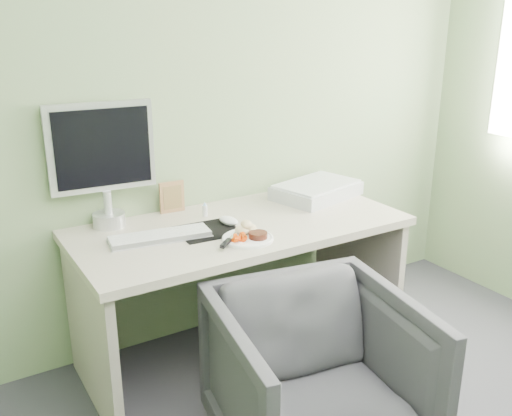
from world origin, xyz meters
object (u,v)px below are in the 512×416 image
scanner (316,191)px  desk (241,258)px  monitor (102,158)px  plate (248,239)px  desk_chair (318,382)px

scanner → desk: bearing=-179.6°
desk → monitor: monitor is taller
monitor → scanner: bearing=-4.4°
plate → monitor: (-0.47, 0.52, 0.32)m
plate → scanner: 0.73m
scanner → desk_chair: 1.22m
scanner → plate: bearing=-165.9°
scanner → monitor: monitor is taller
desk → scanner: bearing=14.8°
scanner → desk_chair: bearing=-140.4°
desk → plate: (-0.08, -0.20, 0.19)m
scanner → desk_chair: size_ratio=0.61×
scanner → desk_chair: (-0.67, -0.93, -0.42)m
desk → scanner: size_ratio=3.48×
desk_chair → desk: bearing=92.3°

